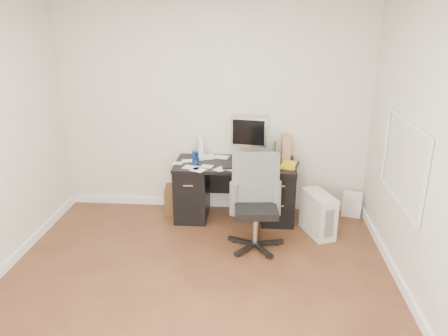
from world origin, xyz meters
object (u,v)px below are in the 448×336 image
at_px(keyboard, 241,166).
at_px(office_chair, 256,204).
at_px(wicker_basket, 179,199).
at_px(desk, 235,189).
at_px(lcd_monitor, 249,139).
at_px(pc_tower, 318,214).

relative_size(keyboard, office_chair, 0.43).
xyz_separation_m(keyboard, wicker_basket, (-0.83, 0.28, -0.59)).
relative_size(desk, lcd_monitor, 2.62).
bearing_deg(pc_tower, office_chair, -174.08).
bearing_deg(office_chair, wicker_basket, 134.45).
relative_size(desk, wicker_basket, 4.33).
bearing_deg(pc_tower, lcd_monitor, 129.74).
bearing_deg(wicker_basket, lcd_monitor, -1.90).
relative_size(lcd_monitor, pc_tower, 1.11).
height_order(desk, pc_tower, desk).
bearing_deg(keyboard, desk, 106.79).
height_order(desk, wicker_basket, desk).
bearing_deg(wicker_basket, keyboard, -18.84).
bearing_deg(lcd_monitor, desk, -141.08).
bearing_deg(office_chair, keyboard, 103.22).
xyz_separation_m(keyboard, office_chair, (0.20, -0.60, -0.23)).
distance_m(pc_tower, wicker_basket, 1.84).
distance_m(lcd_monitor, wicker_basket, 1.26).
bearing_deg(lcd_monitor, pc_tower, -19.55).
height_order(keyboard, wicker_basket, keyboard).
distance_m(lcd_monitor, pc_tower, 1.25).
distance_m(desk, lcd_monitor, 0.66).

